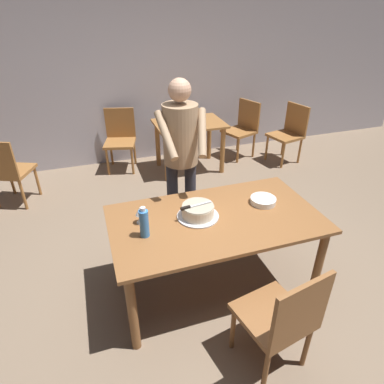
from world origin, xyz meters
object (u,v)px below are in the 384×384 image
at_px(cake_on_platter, 198,211).
at_px(water_bottle, 144,223).
at_px(wine_glass_near, 140,212).
at_px(person_cutting_cake, 181,150).
at_px(background_chair_0, 7,170).
at_px(cake_knife, 190,207).
at_px(chair_near_side, 282,317).
at_px(background_chair_2, 289,131).
at_px(background_chair_3, 242,127).
at_px(background_chair_1, 120,137).
at_px(main_dining_table, 215,228).
at_px(background_table, 189,133).
at_px(plate_stack, 263,200).

xyz_separation_m(cake_on_platter, water_bottle, (-0.46, -0.11, 0.06)).
distance_m(wine_glass_near, person_cutting_cake, 0.79).
height_order(cake_on_platter, background_chair_0, background_chair_0).
relative_size(cake_knife, chair_near_side, 0.30).
bearing_deg(person_cutting_cake, water_bottle, -124.52).
bearing_deg(background_chair_2, chair_near_side, -123.39).
xyz_separation_m(water_bottle, background_chair_3, (2.13, 2.68, -0.37)).
distance_m(chair_near_side, background_chair_1, 3.68).
relative_size(chair_near_side, background_chair_2, 1.00).
relative_size(main_dining_table, wine_glass_near, 11.83).
relative_size(cake_knife, water_bottle, 1.08).
relative_size(cake_on_platter, cake_knife, 1.26).
distance_m(cake_knife, background_table, 2.49).
relative_size(main_dining_table, water_bottle, 6.81).
xyz_separation_m(main_dining_table, water_bottle, (-0.59, -0.05, 0.21)).
height_order(main_dining_table, water_bottle, water_bottle).
height_order(chair_near_side, background_chair_1, same).
distance_m(cake_knife, plate_stack, 0.68).
bearing_deg(background_table, person_cutting_cake, -110.42).
bearing_deg(background_table, wine_glass_near, -116.65).
relative_size(water_bottle, background_chair_3, 0.28).
bearing_deg(wine_glass_near, cake_knife, -10.89).
xyz_separation_m(background_chair_1, background_chair_2, (2.56, -0.58, 0.00)).
bearing_deg(background_chair_2, plate_stack, -128.16).
bearing_deg(background_chair_3, plate_stack, -112.71).
xyz_separation_m(cake_on_platter, background_chair_0, (-1.74, 2.05, -0.31)).
height_order(background_table, background_chair_2, background_chair_2).
distance_m(person_cutting_cake, background_chair_1, 2.21).
bearing_deg(background_chair_2, background_chair_0, -178.62).
height_order(main_dining_table, plate_stack, plate_stack).
distance_m(cake_on_platter, plate_stack, 0.61).
relative_size(main_dining_table, background_table, 1.70).
xyz_separation_m(background_table, background_chair_2, (1.59, -0.20, -0.09)).
bearing_deg(chair_near_side, background_chair_2, 56.61).
relative_size(cake_knife, person_cutting_cake, 0.16).
xyz_separation_m(background_table, background_chair_1, (-0.97, 0.39, -0.09)).
xyz_separation_m(main_dining_table, background_table, (0.56, 2.40, -0.07)).
height_order(cake_knife, background_chair_1, background_chair_1).
distance_m(wine_glass_near, water_bottle, 0.18).
bearing_deg(main_dining_table, background_table, 76.96).
height_order(plate_stack, person_cutting_cake, person_cutting_cake).
xyz_separation_m(main_dining_table, chair_near_side, (0.13, -0.85, -0.16)).
bearing_deg(background_chair_0, background_chair_2, 1.38).
distance_m(main_dining_table, plate_stack, 0.50).
xyz_separation_m(person_cutting_cake, background_chair_3, (1.62, 1.95, -0.58)).
xyz_separation_m(main_dining_table, background_chair_1, (-0.41, 2.79, -0.16)).
distance_m(cake_knife, background_chair_2, 3.21).
bearing_deg(person_cutting_cake, background_chair_3, 50.19).
xyz_separation_m(cake_on_platter, background_chair_3, (1.67, 2.57, -0.31)).
distance_m(plate_stack, background_chair_1, 2.86).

